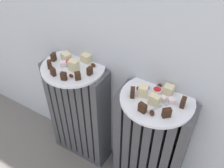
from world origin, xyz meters
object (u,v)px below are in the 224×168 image
Objects in this scene: radiator_left at (79,114)px; radiator_right at (149,148)px; jam_bowl_right at (157,91)px; fork at (160,107)px; jam_bowl_left at (69,63)px; plate_left at (73,67)px; plate_right at (157,99)px.

radiator_left is 0.43m from radiator_right.
jam_bowl_right is 0.40× the size of fork.
jam_bowl_right is (0.42, 0.02, 0.36)m from radiator_left.
jam_bowl_left is (-0.45, -0.00, 0.35)m from radiator_right.
plate_right is at bearing 0.00° from plate_left.
fork reaches higher than plate_right.
fork is at bearing -4.74° from jam_bowl_left.
plate_right reaches higher than radiator_right.
plate_right reaches higher than radiator_left.
jam_bowl_left reaches higher than radiator_left.
radiator_right is 0.58m from jam_bowl_left.
jam_bowl_left is at bearing -176.50° from jam_bowl_right.
radiator_left is 2.11× the size of plate_left.
radiator_right is 6.68× the size of fork.
radiator_right is (0.43, 0.00, 0.00)m from radiator_left.
radiator_right is 0.36m from jam_bowl_right.
jam_bowl_right is at bearing 3.39° from radiator_left.
plate_left is at bearing 180.00° from radiator_right.
plate_left is at bearing 5.56° from jam_bowl_left.
plate_left is at bearing 174.79° from fork.
plate_left reaches higher than radiator_right.
fork reaches higher than plate_left.
plate_right is (0.00, 0.00, 0.34)m from radiator_right.
plate_right is (0.43, 0.00, 0.00)m from plate_left.
radiator_left is 17.02× the size of jam_bowl_left.
jam_bowl_right is at bearing 3.50° from jam_bowl_left.
jam_bowl_left reaches higher than plate_right.
jam_bowl_right is (0.42, 0.02, 0.02)m from plate_left.
fork is at bearing -56.44° from plate_right.
radiator_left and radiator_right have the same top height.
radiator_left is at bearing 5.56° from jam_bowl_left.
plate_right is 0.05m from fork.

